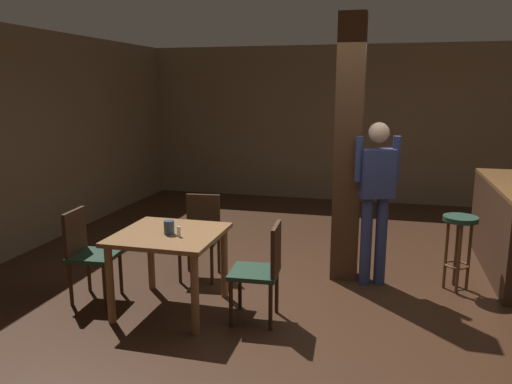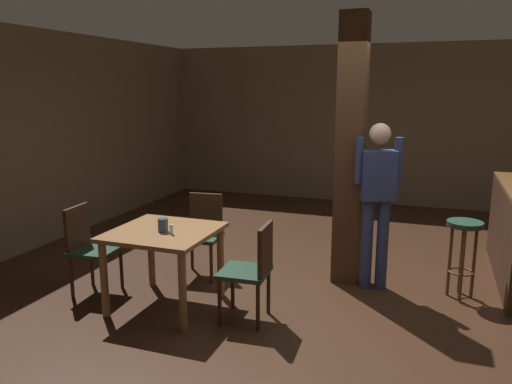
{
  "view_description": "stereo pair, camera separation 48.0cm",
  "coord_description": "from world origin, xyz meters",
  "px_view_note": "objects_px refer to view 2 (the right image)",
  "views": [
    {
      "loc": [
        0.41,
        -4.72,
        2.07
      ],
      "look_at": [
        -0.88,
        0.26,
        0.98
      ],
      "focal_mm": 35.0,
      "sensor_mm": 36.0,
      "label": 1
    },
    {
      "loc": [
        0.87,
        -4.58,
        2.07
      ],
      "look_at": [
        -0.88,
        0.26,
        0.98
      ],
      "focal_mm": 35.0,
      "sensor_mm": 36.0,
      "label": 2
    }
  ],
  "objects_px": {
    "chair_west": "(88,245)",
    "standing_person": "(377,195)",
    "chair_east": "(253,267)",
    "salt_shaker": "(172,229)",
    "dining_table": "(164,243)",
    "napkin_cup": "(163,225)",
    "bar_stool_near": "(464,241)",
    "chair_north": "(203,230)"
  },
  "relations": [
    {
      "from": "dining_table",
      "to": "standing_person",
      "type": "bearing_deg",
      "value": 31.43
    },
    {
      "from": "bar_stool_near",
      "to": "standing_person",
      "type": "bearing_deg",
      "value": -175.45
    },
    {
      "from": "dining_table",
      "to": "standing_person",
      "type": "relative_size",
      "value": 0.55
    },
    {
      "from": "chair_east",
      "to": "standing_person",
      "type": "xyz_separation_m",
      "value": [
        0.92,
        1.12,
        0.5
      ]
    },
    {
      "from": "napkin_cup",
      "to": "bar_stool_near",
      "type": "bearing_deg",
      "value": 24.89
    },
    {
      "from": "dining_table",
      "to": "chair_east",
      "type": "xyz_separation_m",
      "value": [
        0.89,
        -0.01,
        -0.12
      ]
    },
    {
      "from": "dining_table",
      "to": "chair_west",
      "type": "bearing_deg",
      "value": 178.77
    },
    {
      "from": "chair_west",
      "to": "chair_east",
      "type": "height_order",
      "value": "same"
    },
    {
      "from": "napkin_cup",
      "to": "standing_person",
      "type": "bearing_deg",
      "value": 32.83
    },
    {
      "from": "dining_table",
      "to": "napkin_cup",
      "type": "distance_m",
      "value": 0.2
    },
    {
      "from": "standing_person",
      "to": "dining_table",
      "type": "bearing_deg",
      "value": -148.57
    },
    {
      "from": "dining_table",
      "to": "bar_stool_near",
      "type": "distance_m",
      "value": 2.91
    },
    {
      "from": "chair_north",
      "to": "salt_shaker",
      "type": "bearing_deg",
      "value": -80.27
    },
    {
      "from": "bar_stool_near",
      "to": "napkin_cup",
      "type": "bearing_deg",
      "value": -155.11
    },
    {
      "from": "dining_table",
      "to": "chair_north",
      "type": "bearing_deg",
      "value": 91.92
    },
    {
      "from": "napkin_cup",
      "to": "standing_person",
      "type": "xyz_separation_m",
      "value": [
        1.79,
        1.16,
        0.18
      ]
    },
    {
      "from": "chair_north",
      "to": "chair_west",
      "type": "bearing_deg",
      "value": -134.48
    },
    {
      "from": "chair_east",
      "to": "salt_shaker",
      "type": "bearing_deg",
      "value": -173.56
    },
    {
      "from": "napkin_cup",
      "to": "standing_person",
      "type": "relative_size",
      "value": 0.07
    },
    {
      "from": "dining_table",
      "to": "salt_shaker",
      "type": "distance_m",
      "value": 0.24
    },
    {
      "from": "chair_west",
      "to": "chair_east",
      "type": "xyz_separation_m",
      "value": [
        1.78,
        -0.03,
        0.0
      ]
    },
    {
      "from": "chair_east",
      "to": "chair_west",
      "type": "bearing_deg",
      "value": 179.02
    },
    {
      "from": "napkin_cup",
      "to": "bar_stool_near",
      "type": "relative_size",
      "value": 0.16
    },
    {
      "from": "salt_shaker",
      "to": "standing_person",
      "type": "bearing_deg",
      "value": 35.73
    },
    {
      "from": "standing_person",
      "to": "salt_shaker",
      "type": "bearing_deg",
      "value": -144.27
    },
    {
      "from": "chair_north",
      "to": "dining_table",
      "type": "bearing_deg",
      "value": -88.08
    },
    {
      "from": "chair_east",
      "to": "bar_stool_near",
      "type": "xyz_separation_m",
      "value": [
        1.77,
        1.19,
        0.08
      ]
    },
    {
      "from": "chair_north",
      "to": "bar_stool_near",
      "type": "bearing_deg",
      "value": 6.1
    },
    {
      "from": "chair_west",
      "to": "chair_east",
      "type": "distance_m",
      "value": 1.78
    },
    {
      "from": "chair_north",
      "to": "napkin_cup",
      "type": "relative_size",
      "value": 7.1
    },
    {
      "from": "bar_stool_near",
      "to": "chair_west",
      "type": "bearing_deg",
      "value": -161.91
    },
    {
      "from": "chair_north",
      "to": "standing_person",
      "type": "xyz_separation_m",
      "value": [
        1.85,
        0.22,
        0.5
      ]
    },
    {
      "from": "napkin_cup",
      "to": "bar_stool_near",
      "type": "distance_m",
      "value": 2.92
    },
    {
      "from": "dining_table",
      "to": "salt_shaker",
      "type": "height_order",
      "value": "salt_shaker"
    },
    {
      "from": "dining_table",
      "to": "chair_north",
      "type": "xyz_separation_m",
      "value": [
        -0.03,
        0.89,
        -0.12
      ]
    },
    {
      "from": "chair_west",
      "to": "standing_person",
      "type": "height_order",
      "value": "standing_person"
    },
    {
      "from": "salt_shaker",
      "to": "bar_stool_near",
      "type": "distance_m",
      "value": 2.84
    },
    {
      "from": "chair_west",
      "to": "chair_north",
      "type": "height_order",
      "value": "same"
    },
    {
      "from": "salt_shaker",
      "to": "standing_person",
      "type": "relative_size",
      "value": 0.05
    },
    {
      "from": "chair_west",
      "to": "bar_stool_near",
      "type": "height_order",
      "value": "chair_west"
    },
    {
      "from": "dining_table",
      "to": "salt_shaker",
      "type": "bearing_deg",
      "value": -34.7
    },
    {
      "from": "chair_east",
      "to": "salt_shaker",
      "type": "distance_m",
      "value": 0.81
    }
  ]
}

